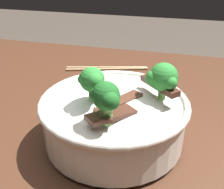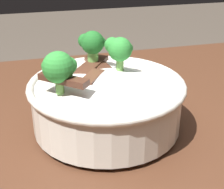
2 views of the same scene
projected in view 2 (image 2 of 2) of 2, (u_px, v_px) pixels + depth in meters
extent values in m
cube|color=#472819|center=(93.00, 165.00, 0.51)|extent=(1.30, 0.90, 0.04)
cylinder|color=silver|center=(107.00, 126.00, 0.56)|extent=(0.11, 0.11, 0.01)
cylinder|color=silver|center=(107.00, 105.00, 0.55)|extent=(0.24, 0.24, 0.07)
torus|color=silver|center=(107.00, 84.00, 0.53)|extent=(0.25, 0.25, 0.01)
ellipsoid|color=white|center=(107.00, 94.00, 0.54)|extent=(0.20, 0.20, 0.06)
cube|color=#4C2B1E|center=(92.00, 65.00, 0.57)|extent=(0.07, 0.08, 0.01)
cube|color=#563323|center=(92.00, 78.00, 0.53)|extent=(0.05, 0.06, 0.01)
cube|color=#4C2B1E|center=(63.00, 79.00, 0.48)|extent=(0.07, 0.07, 0.01)
cube|color=#4C2B1E|center=(99.00, 65.00, 0.58)|extent=(0.04, 0.07, 0.02)
cylinder|color=#6BA84C|center=(120.00, 66.00, 0.55)|extent=(0.01, 0.01, 0.03)
sphere|color=#2D8433|center=(120.00, 49.00, 0.54)|extent=(0.04, 0.04, 0.04)
sphere|color=#2D8433|center=(127.00, 48.00, 0.54)|extent=(0.02, 0.02, 0.02)
sphere|color=#2D8433|center=(112.00, 45.00, 0.54)|extent=(0.03, 0.03, 0.03)
cylinder|color=#6BA84C|center=(93.00, 58.00, 0.58)|extent=(0.02, 0.02, 0.03)
sphere|color=#1E6023|center=(93.00, 43.00, 0.57)|extent=(0.04, 0.04, 0.04)
sphere|color=#1E6023|center=(100.00, 42.00, 0.57)|extent=(0.02, 0.02, 0.02)
sphere|color=#1E6023|center=(85.00, 41.00, 0.58)|extent=(0.03, 0.03, 0.03)
cylinder|color=#6BA84C|center=(60.00, 85.00, 0.49)|extent=(0.01, 0.01, 0.03)
sphere|color=#2D8433|center=(58.00, 67.00, 0.47)|extent=(0.05, 0.05, 0.05)
sphere|color=#2D8433|center=(69.00, 65.00, 0.48)|extent=(0.03, 0.03, 0.03)
sphere|color=#2D8433|center=(49.00, 66.00, 0.48)|extent=(0.02, 0.02, 0.02)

